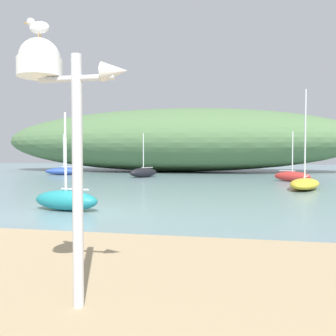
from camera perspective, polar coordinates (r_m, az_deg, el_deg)
name	(u,v)px	position (r m, az deg, el deg)	size (l,w,h in m)	color
ground_plane	(69,213)	(12.47, -15.34, -6.80)	(120.00, 120.00, 0.00)	gray
distant_hill	(175,140)	(41.05, 1.14, 4.37)	(40.49, 14.00, 6.99)	#517547
mast_structure	(53,86)	(4.38, -17.70, 12.15)	(1.29, 0.50, 3.04)	silver
seagull_on_radar	(38,26)	(4.62, -19.77, 20.22)	(0.33, 0.12, 0.23)	orange
sailboat_far_left	(305,183)	(21.36, 20.68, -2.28)	(2.57, 4.51, 5.48)	gold
sailboat_inner_mooring	(292,176)	(27.05, 18.95, -1.23)	(2.68, 2.01, 3.54)	#B72D28
sailboat_east_reach	(64,171)	(35.19, -16.07, -0.45)	(3.53, 2.38, 3.83)	#2D4C9E
sailboat_mid_channel	(143,172)	(30.34, -3.88, -0.69)	(2.35, 2.92, 3.67)	black
sailboat_near_shore	(66,200)	(12.97, -15.75, -4.83)	(2.59, 1.35, 3.36)	teal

